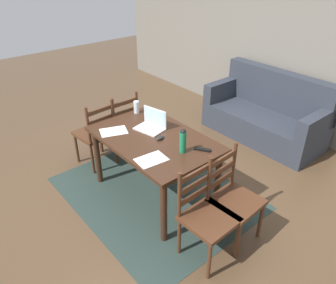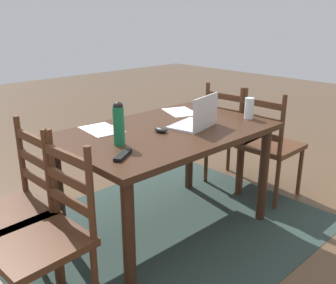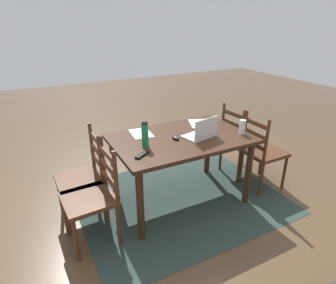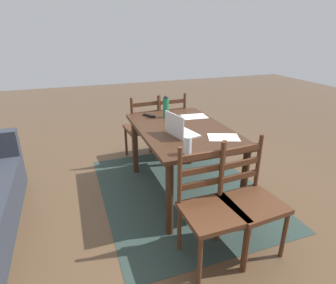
# 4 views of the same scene
# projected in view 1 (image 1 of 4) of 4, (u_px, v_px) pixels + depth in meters

# --- Properties ---
(ground_plane) EXTENTS (14.00, 14.00, 0.00)m
(ground_plane) POSITION_uv_depth(u_px,v_px,m) (155.00, 193.00, 3.98)
(ground_plane) COLOR brown
(area_rug) EXTENTS (2.23, 1.78, 0.01)m
(area_rug) POSITION_uv_depth(u_px,v_px,m) (155.00, 193.00, 3.98)
(area_rug) COLOR #283833
(area_rug) RESTS_ON ground
(wall_back) EXTENTS (8.00, 0.12, 2.70)m
(wall_back) POSITION_uv_depth(u_px,v_px,m) (297.00, 45.00, 4.78)
(wall_back) COLOR slate
(wall_back) RESTS_ON ground
(dining_table) EXTENTS (1.43, 0.93, 0.78)m
(dining_table) POSITION_uv_depth(u_px,v_px,m) (154.00, 145.00, 3.64)
(dining_table) COLOR #382114
(dining_table) RESTS_ON ground
(chair_left_near) EXTENTS (0.47, 0.47, 0.95)m
(chair_left_near) POSITION_uv_depth(u_px,v_px,m) (96.00, 133.00, 4.31)
(chair_left_near) COLOR #4C2B19
(chair_left_near) RESTS_ON ground
(chair_right_near) EXTENTS (0.45, 0.45, 0.95)m
(chair_right_near) POSITION_uv_depth(u_px,v_px,m) (206.00, 216.00, 2.98)
(chair_right_near) COLOR #4C2B19
(chair_right_near) RESTS_ON ground
(chair_left_far) EXTENTS (0.45, 0.45, 0.95)m
(chair_left_far) POSITION_uv_depth(u_px,v_px,m) (120.00, 125.00, 4.51)
(chair_left_far) COLOR #4C2B19
(chair_left_far) RESTS_ON ground
(chair_right_far) EXTENTS (0.47, 0.47, 0.95)m
(chair_right_far) POSITION_uv_depth(u_px,v_px,m) (233.00, 199.00, 3.19)
(chair_right_far) COLOR #4C2B19
(chair_right_far) RESTS_ON ground
(couch) EXTENTS (1.80, 0.80, 1.00)m
(couch) POSITION_uv_depth(u_px,v_px,m) (266.00, 115.00, 5.03)
(couch) COLOR #2D333D
(couch) RESTS_ON ground
(laptop) EXTENTS (0.36, 0.29, 0.23)m
(laptop) POSITION_uv_depth(u_px,v_px,m) (152.00, 124.00, 3.74)
(laptop) COLOR silver
(laptop) RESTS_ON dining_table
(water_bottle) EXTENTS (0.07, 0.07, 0.26)m
(water_bottle) POSITION_uv_depth(u_px,v_px,m) (183.00, 140.00, 3.26)
(water_bottle) COLOR #197247
(water_bottle) RESTS_ON dining_table
(drinking_glass) EXTENTS (0.07, 0.07, 0.16)m
(drinking_glass) POSITION_uv_depth(u_px,v_px,m) (136.00, 107.00, 4.08)
(drinking_glass) COLOR silver
(drinking_glass) RESTS_ON dining_table
(computer_mouse) EXTENTS (0.07, 0.11, 0.03)m
(computer_mouse) POSITION_uv_depth(u_px,v_px,m) (160.00, 138.00, 3.54)
(computer_mouse) COLOR black
(computer_mouse) RESTS_ON dining_table
(tv_remote) EXTENTS (0.17, 0.13, 0.02)m
(tv_remote) POSITION_uv_depth(u_px,v_px,m) (203.00, 149.00, 3.35)
(tv_remote) COLOR black
(tv_remote) RESTS_ON dining_table
(paper_stack_left) EXTENTS (0.24, 0.32, 0.00)m
(paper_stack_left) POSITION_uv_depth(u_px,v_px,m) (151.00, 160.00, 3.21)
(paper_stack_left) COLOR white
(paper_stack_left) RESTS_ON dining_table
(paper_stack_right) EXTENTS (0.30, 0.35, 0.00)m
(paper_stack_right) POSITION_uv_depth(u_px,v_px,m) (114.00, 131.00, 3.70)
(paper_stack_right) COLOR white
(paper_stack_right) RESTS_ON dining_table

